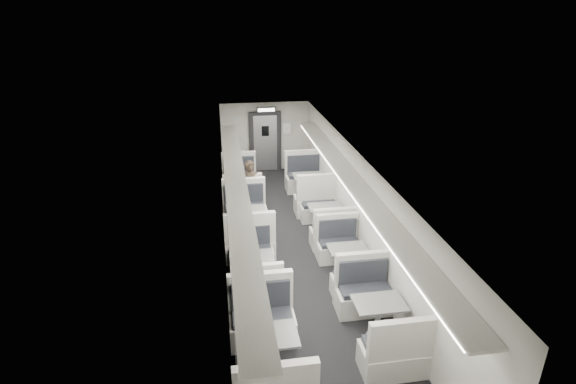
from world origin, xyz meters
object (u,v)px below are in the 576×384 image
object	(u,v)px
booth_left_c	(254,270)
booth_right_d	(378,319)
booth_left_b	(247,225)
booth_right_b	(325,219)
booth_right_a	(310,188)
booth_right_c	(347,262)
passenger	(251,188)
booth_left_a	(241,187)
booth_left_d	(268,355)
exit_sign	(266,110)
vestibule_door	(265,142)

from	to	relation	value
booth_left_c	booth_right_d	world-z (taller)	booth_right_d
booth_left_b	booth_right_b	size ratio (longest dim) A/B	1.12
booth_left_c	booth_right_a	size ratio (longest dim) A/B	0.84
booth_right_c	booth_right_d	world-z (taller)	booth_right_d
passenger	booth_left_a	bearing A→B (deg)	99.50
booth_left_a	booth_left_b	bearing A→B (deg)	-90.00
passenger	booth_right_b	bearing A→B (deg)	-41.50
booth_left_d	exit_sign	world-z (taller)	exit_sign
booth_left_a	booth_right_d	size ratio (longest dim) A/B	1.01
booth_left_a	exit_sign	size ratio (longest dim) A/B	3.51
booth_left_a	booth_right_c	size ratio (longest dim) A/B	1.09
booth_left_b	passenger	xyz separation A→B (m)	(0.22, 1.54, 0.36)
booth_right_b	booth_right_d	distance (m)	4.04
booth_left_c	passenger	distance (m)	3.56
booth_left_a	booth_left_b	world-z (taller)	booth_left_b
booth_left_a	booth_right_c	bearing A→B (deg)	-66.29
vestibule_door	passenger	bearing A→B (deg)	-102.79
vestibule_door	booth_right_a	bearing A→B (deg)	-70.76
booth_left_d	vestibule_door	bearing A→B (deg)	83.97
booth_left_a	booth_right_a	world-z (taller)	booth_right_a
booth_right_b	vestibule_door	distance (m)	5.00
booth_right_c	vestibule_door	bearing A→B (deg)	98.22
booth_right_b	booth_right_d	xyz separation A→B (m)	(0.00, -4.04, 0.02)
booth_left_a	booth_left_b	size ratio (longest dim) A/B	0.94
booth_left_c	booth_left_b	bearing A→B (deg)	90.00
booth_left_b	vestibule_door	distance (m)	5.10
booth_right_b	exit_sign	bearing A→B (deg)	102.92
booth_left_c	booth_right_b	distance (m)	2.90
booth_left_c	booth_left_d	bearing A→B (deg)	-90.00
booth_right_c	vestibule_door	size ratio (longest dim) A/B	0.95
booth_right_d	passenger	distance (m)	5.76
booth_left_d	booth_left_a	bearing A→B (deg)	90.00
booth_left_a	booth_left_c	distance (m)	4.58
vestibule_door	booth_left_b	bearing A→B (deg)	-101.40
booth_left_d	vestibule_door	xyz separation A→B (m)	(1.00, 9.47, 0.63)
booth_right_a	passenger	bearing A→B (deg)	-162.71
booth_left_b	booth_left_c	world-z (taller)	booth_left_b
booth_right_d	passenger	world-z (taller)	passenger
booth_right_a	booth_right_d	world-z (taller)	booth_right_a
booth_left_d	booth_left_c	bearing A→B (deg)	90.00
booth_left_d	booth_right_b	distance (m)	5.04
booth_left_b	passenger	world-z (taller)	passenger
booth_left_a	passenger	world-z (taller)	passenger
booth_left_d	booth_right_a	bearing A→B (deg)	73.16
booth_left_b	booth_left_c	distance (m)	1.99
booth_right_a	booth_right_c	distance (m)	4.06
booth_left_c	vestibule_door	size ratio (longest dim) A/B	0.94
booth_right_d	booth_left_a	bearing A→B (deg)	107.07
booth_left_c	booth_left_a	bearing A→B (deg)	90.00
booth_left_c	exit_sign	bearing A→B (deg)	81.20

